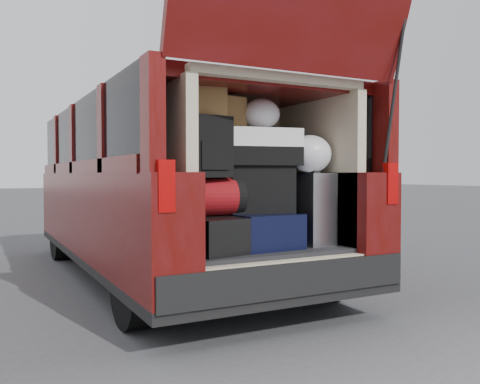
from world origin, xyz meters
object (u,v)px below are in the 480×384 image
Objects in this scene: red_duffel at (213,197)px; black_soft_case at (259,189)px; twotone_duffel at (258,147)px; navy_hardshell at (257,230)px; black_hardshell at (211,234)px; backpack at (209,147)px; silver_roller at (310,209)px.

red_duffel is 0.86× the size of black_soft_case.
black_soft_case is at bearing 5.09° from red_duffel.
black_soft_case is 0.80× the size of twotone_duffel.
navy_hardshell is at bearing -1.50° from red_duffel.
red_duffel is at bearing 41.55° from black_hardshell.
black_hardshell is 0.61m from backpack.
backpack is (-0.05, -0.05, 0.35)m from red_duffel.
silver_roller is 0.95m from backpack.
backpack reaches higher than red_duffel.
twotone_duffel is (0.37, 0.01, 0.36)m from red_duffel.
navy_hardshell is (0.38, 0.02, 0.00)m from black_hardshell.
black_soft_case is (0.39, 0.03, 0.05)m from red_duffel.
black_soft_case reaches higher than silver_roller.
black_hardshell is 0.52m from black_soft_case.
red_duffel is 0.39m from black_soft_case.
twotone_duffel is (-0.02, -0.02, 0.31)m from black_soft_case.
silver_roller is 0.80m from red_duffel.
backpack reaches higher than silver_roller.
black_soft_case is (0.42, 0.06, 0.31)m from black_hardshell.
navy_hardshell is 0.43m from red_duffel.
navy_hardshell is 0.46m from silver_roller.
red_duffel is at bearing 172.15° from silver_roller.
black_soft_case is at bearing 55.32° from twotone_duffel.
red_duffel reaches higher than navy_hardshell.
backpack is at bearing -161.11° from twotone_duffel.
black_soft_case is at bearing 47.96° from navy_hardshell.
black_hardshell is at bearing -127.99° from red_duffel.
twotone_duffel is (-0.41, 0.09, 0.46)m from silver_roller.
silver_roller is at bearing -12.43° from black_hardshell.
black_hardshell is 1.00× the size of twotone_duffel.
red_duffel is at bearing -165.13° from black_soft_case.
black_hardshell is at bearing 174.84° from silver_roller.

